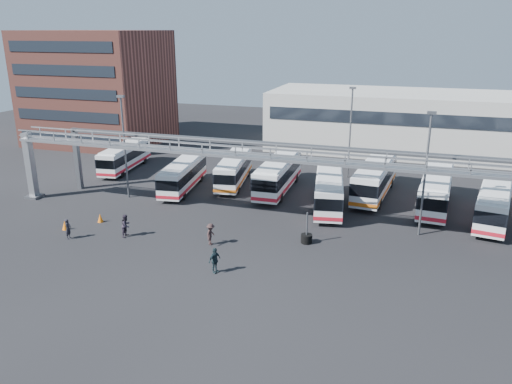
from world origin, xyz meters
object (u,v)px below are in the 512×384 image
(bus_8, at_px, (494,203))
(pedestrian_a, at_px, (68,229))
(light_pole_mid, at_px, (426,168))
(pedestrian_b, at_px, (126,225))
(pedestrian_c, at_px, (211,234))
(cone_left, at_px, (100,218))
(light_pole_back, at_px, (350,128))
(bus_0, at_px, (125,156))
(bus_4, at_px, (278,174))
(light_pole_left, at_px, (124,142))
(bus_2, at_px, (183,174))
(tire_stack, at_px, (307,238))
(bus_7, at_px, (436,190))
(pedestrian_d, at_px, (215,260))
(bus_5, at_px, (329,189))
(cone_right, at_px, (65,225))
(bus_3, at_px, (234,169))
(bus_6, at_px, (375,178))

(bus_8, height_order, pedestrian_a, bus_8)
(light_pole_mid, bearing_deg, pedestrian_b, -161.23)
(pedestrian_c, xyz_separation_m, cone_left, (-11.15, 1.43, -0.49))
(light_pole_back, distance_m, cone_left, 28.42)
(pedestrian_a, bearing_deg, bus_0, 9.70)
(bus_4, bearing_deg, light_pole_left, -155.66)
(bus_2, height_order, pedestrian_c, bus_2)
(pedestrian_c, height_order, tire_stack, tire_stack)
(pedestrian_b, xyz_separation_m, cone_left, (-3.93, 2.04, -0.56))
(pedestrian_a, distance_m, pedestrian_b, 4.61)
(bus_7, relative_size, pedestrian_d, 6.03)
(pedestrian_b, relative_size, pedestrian_d, 1.02)
(pedestrian_a, bearing_deg, pedestrian_c, -87.64)
(pedestrian_b, bearing_deg, tire_stack, -77.81)
(light_pole_mid, relative_size, pedestrian_a, 6.07)
(bus_0, xyz_separation_m, bus_4, (19.70, -2.27, 0.19))
(bus_4, relative_size, bus_7, 1.00)
(cone_left, height_order, tire_stack, tire_stack)
(light_pole_back, bearing_deg, light_pole_mid, -61.93)
(bus_5, height_order, cone_left, bus_5)
(tire_stack, bearing_deg, bus_0, 150.45)
(bus_4, distance_m, bus_8, 20.45)
(light_pole_left, relative_size, cone_right, 12.95)
(bus_3, bearing_deg, light_pole_left, -147.82)
(bus_8, relative_size, pedestrian_c, 6.21)
(bus_0, bearing_deg, bus_2, -32.87)
(bus_2, xyz_separation_m, bus_5, (15.53, -0.68, 0.12))
(light_pole_left, xyz_separation_m, cone_left, (1.29, -6.71, -5.34))
(bus_3, xyz_separation_m, cone_right, (-9.06, -16.69, -1.30))
(light_pole_left, height_order, pedestrian_d, light_pole_left)
(bus_2, xyz_separation_m, pedestrian_c, (8.30, -12.15, -0.80))
(light_pole_left, xyz_separation_m, pedestrian_a, (1.00, -10.61, -4.89))
(bus_4, bearing_deg, bus_7, -3.62)
(bus_3, relative_size, bus_7, 0.92)
(bus_7, height_order, tire_stack, bus_7)
(light_pole_back, distance_m, cone_right, 31.38)
(bus_3, distance_m, pedestrian_d, 20.91)
(bus_8, height_order, pedestrian_c, bus_8)
(bus_6, bearing_deg, bus_0, -176.87)
(bus_6, height_order, pedestrian_a, bus_6)
(bus_6, xyz_separation_m, pedestrian_b, (-18.26, -16.81, -0.98))
(cone_left, xyz_separation_m, tire_stack, (18.25, 1.22, 0.05))
(cone_left, bearing_deg, light_pole_left, 100.87)
(light_pole_left, height_order, bus_2, light_pole_left)
(bus_0, relative_size, bus_2, 1.00)
(bus_8, xyz_separation_m, cone_right, (-34.59, -13.21, -1.39))
(bus_6, distance_m, pedestrian_a, 29.24)
(light_pole_mid, relative_size, bus_4, 0.91)
(bus_7, distance_m, cone_right, 33.50)
(light_pole_mid, relative_size, bus_7, 0.91)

